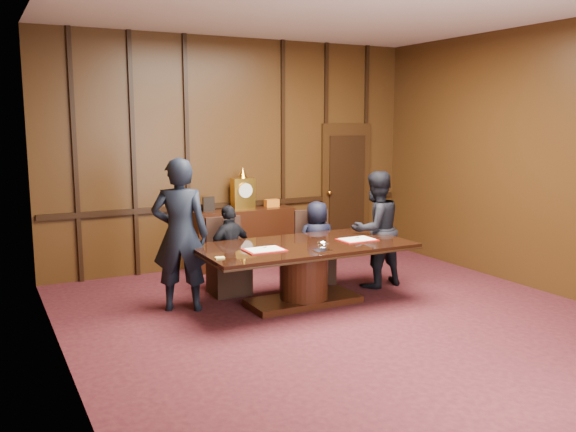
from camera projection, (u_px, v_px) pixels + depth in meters
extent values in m
plane|color=black|center=(362.00, 329.00, 6.66)|extent=(7.00, 7.00, 0.00)
cube|color=black|center=(236.00, 153.00, 9.46)|extent=(6.00, 0.04, 3.50)
cube|color=black|center=(63.00, 183.00, 5.03)|extent=(0.04, 7.00, 3.50)
cube|color=black|center=(560.00, 161.00, 7.75)|extent=(0.04, 7.00, 3.50)
cube|color=black|center=(238.00, 204.00, 9.56)|extent=(5.90, 0.05, 0.08)
cube|color=black|center=(346.00, 188.00, 10.43)|extent=(0.95, 0.06, 2.20)
sphere|color=gold|center=(329.00, 193.00, 10.21)|extent=(0.08, 0.08, 0.08)
cube|color=black|center=(243.00, 238.00, 9.45)|extent=(1.60, 0.45, 0.90)
cube|color=black|center=(201.00, 269.00, 9.20)|extent=(0.12, 0.40, 0.06)
cube|color=black|center=(284.00, 259.00, 9.84)|extent=(0.12, 0.40, 0.06)
cube|color=gold|center=(243.00, 194.00, 9.34)|extent=(0.34, 0.18, 0.48)
cylinder|color=white|center=(245.00, 190.00, 9.25)|extent=(0.22, 0.03, 0.22)
cone|color=gold|center=(243.00, 173.00, 9.29)|extent=(0.14, 0.14, 0.16)
cube|color=black|center=(209.00, 204.00, 9.13)|extent=(0.18, 0.04, 0.22)
cube|color=orange|center=(272.00, 203.00, 9.62)|extent=(0.22, 0.12, 0.12)
cube|color=black|center=(304.00, 301.00, 7.57)|extent=(1.40, 0.60, 0.08)
cylinder|color=black|center=(304.00, 273.00, 7.51)|extent=(0.60, 0.60, 0.62)
cube|color=black|center=(304.00, 248.00, 7.46)|extent=(2.62, 1.32, 0.02)
cube|color=black|center=(304.00, 246.00, 7.46)|extent=(2.60, 1.30, 0.06)
cube|color=#9E120E|center=(264.00, 250.00, 7.08)|extent=(0.46, 0.34, 0.01)
cube|color=white|center=(264.00, 249.00, 7.08)|extent=(0.40, 0.28, 0.01)
cube|color=#9E120E|center=(357.00, 240.00, 7.68)|extent=(0.46, 0.34, 0.01)
cube|color=white|center=(357.00, 239.00, 7.68)|extent=(0.40, 0.29, 0.01)
cube|color=white|center=(323.00, 250.00, 7.06)|extent=(0.20, 0.14, 0.01)
ellipsoid|color=white|center=(323.00, 246.00, 7.05)|extent=(0.13, 0.13, 0.10)
cube|color=#E4D06F|center=(220.00, 258.00, 6.68)|extent=(0.11, 0.08, 0.01)
cube|color=black|center=(229.00, 276.00, 7.99)|extent=(0.49, 0.49, 0.46)
cube|color=black|center=(223.00, 237.00, 8.10)|extent=(0.48, 0.08, 0.55)
cylinder|color=black|center=(220.00, 291.00, 7.74)|extent=(0.04, 0.04, 0.23)
cylinder|color=black|center=(237.00, 280.00, 8.27)|extent=(0.04, 0.04, 0.23)
cube|color=black|center=(315.00, 266.00, 8.58)|extent=(0.58, 0.58, 0.46)
cube|color=black|center=(311.00, 229.00, 8.70)|extent=(0.48, 0.17, 0.55)
cylinder|color=black|center=(310.00, 279.00, 8.33)|extent=(0.04, 0.04, 0.23)
cylinder|color=black|center=(320.00, 269.00, 8.86)|extent=(0.04, 0.04, 0.23)
imported|color=black|center=(230.00, 250.00, 7.89)|extent=(0.74, 0.47, 1.18)
imported|color=black|center=(317.00, 242.00, 8.48)|extent=(0.62, 0.45, 1.16)
imported|color=black|center=(180.00, 235.00, 7.21)|extent=(0.79, 0.67, 1.84)
imported|color=black|center=(375.00, 229.00, 8.27)|extent=(0.82, 0.67, 1.59)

